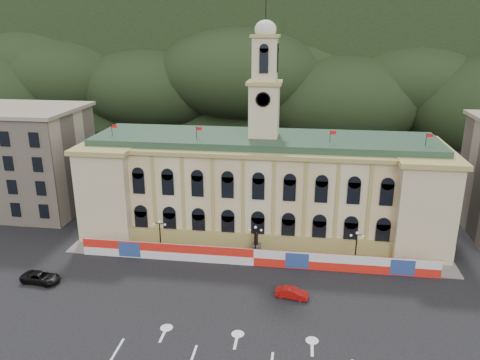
# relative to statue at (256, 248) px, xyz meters

# --- Properties ---
(ground) EXTENTS (260.00, 260.00, 0.00)m
(ground) POSITION_rel_statue_xyz_m (0.00, -18.00, -1.19)
(ground) COLOR black
(ground) RESTS_ON ground
(hill_ridge) EXTENTS (230.00, 80.00, 64.00)m
(hill_ridge) POSITION_rel_statue_xyz_m (0.03, 103.99, 18.30)
(hill_ridge) COLOR black
(hill_ridge) RESTS_ON ground
(city_hall) EXTENTS (56.20, 17.60, 37.10)m
(city_hall) POSITION_rel_statue_xyz_m (0.00, 9.63, 6.66)
(city_hall) COLOR beige
(city_hall) RESTS_ON ground
(side_building_left) EXTENTS (21.00, 17.00, 18.60)m
(side_building_left) POSITION_rel_statue_xyz_m (-43.00, 12.93, 8.14)
(side_building_left) COLOR tan
(side_building_left) RESTS_ON ground
(hoarding_fence) EXTENTS (50.00, 0.44, 2.50)m
(hoarding_fence) POSITION_rel_statue_xyz_m (0.06, -2.93, 0.06)
(hoarding_fence) COLOR red
(hoarding_fence) RESTS_ON ground
(pavement) EXTENTS (56.00, 5.50, 0.16)m
(pavement) POSITION_rel_statue_xyz_m (0.00, -0.25, -1.11)
(pavement) COLOR slate
(pavement) RESTS_ON ground
(statue) EXTENTS (1.40, 1.40, 3.72)m
(statue) POSITION_rel_statue_xyz_m (0.00, 0.00, 0.00)
(statue) COLOR #595651
(statue) RESTS_ON ground
(lamp_left) EXTENTS (1.96, 0.44, 5.15)m
(lamp_left) POSITION_rel_statue_xyz_m (-14.00, -1.00, 1.89)
(lamp_left) COLOR black
(lamp_left) RESTS_ON ground
(lamp_center) EXTENTS (1.96, 0.44, 5.15)m
(lamp_center) POSITION_rel_statue_xyz_m (0.00, -1.00, 1.89)
(lamp_center) COLOR black
(lamp_center) RESTS_ON ground
(lamp_right) EXTENTS (1.96, 0.44, 5.15)m
(lamp_right) POSITION_rel_statue_xyz_m (14.00, -1.00, 1.89)
(lamp_right) COLOR black
(lamp_right) RESTS_ON ground
(red_sedan) EXTENTS (2.62, 4.46, 1.33)m
(red_sedan) POSITION_rel_statue_xyz_m (5.57, -10.48, -0.52)
(red_sedan) COLOR #9F0D0B
(red_sedan) RESTS_ON ground
(black_suv) EXTENTS (3.39, 5.62, 1.43)m
(black_suv) POSITION_rel_statue_xyz_m (-26.99, -11.35, -0.47)
(black_suv) COLOR black
(black_suv) RESTS_ON ground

